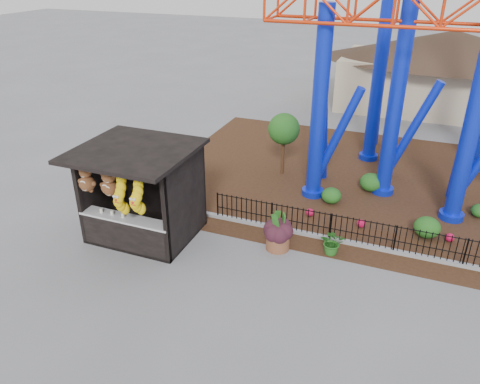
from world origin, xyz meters
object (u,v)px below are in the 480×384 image
at_px(roller_coaster, 445,18).
at_px(potted_plant, 333,242).
at_px(terracotta_planter, 278,241).
at_px(prize_booth, 137,196).

distance_m(roller_coaster, potted_plant, 8.73).
height_order(roller_coaster, potted_plant, roller_coaster).
height_order(terracotta_planter, potted_plant, potted_plant).
bearing_deg(potted_plant, terracotta_planter, -176.01).
distance_m(prize_booth, roller_coaster, 12.00).
distance_m(terracotta_planter, potted_plant, 1.71).
height_order(prize_booth, terracotta_planter, prize_booth).
bearing_deg(terracotta_planter, roller_coaster, 59.18).
xyz_separation_m(prize_booth, potted_plant, (6.04, 1.37, -1.13)).
relative_size(prize_booth, terracotta_planter, 4.65).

